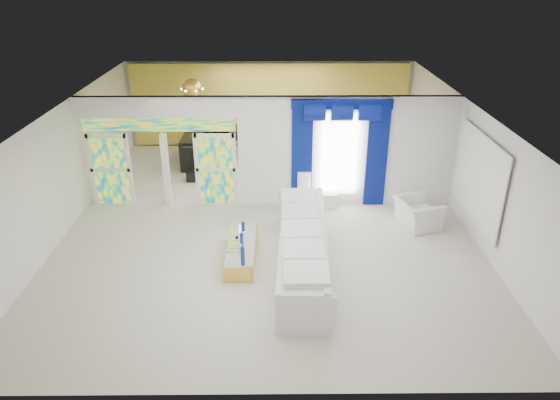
{
  "coord_description": "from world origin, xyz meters",
  "views": [
    {
      "loc": [
        0.21,
        -11.95,
        6.13
      ],
      "look_at": [
        0.3,
        -1.2,
        1.1
      ],
      "focal_mm": 32.85,
      "sensor_mm": 36.0,
      "label": 1
    }
  ],
  "objects_px": {
    "console_table": "(315,199)",
    "grand_piano": "(207,148)",
    "coffee_table": "(242,252)",
    "armchair": "(418,213)",
    "white_sofa": "(303,250)"
  },
  "relations": [
    {
      "from": "white_sofa",
      "to": "armchair",
      "type": "relative_size",
      "value": 4.22
    },
    {
      "from": "coffee_table",
      "to": "armchair",
      "type": "distance_m",
      "value": 4.66
    },
    {
      "from": "console_table",
      "to": "grand_piano",
      "type": "distance_m",
      "value": 4.8
    },
    {
      "from": "armchair",
      "to": "grand_piano",
      "type": "bearing_deg",
      "value": 35.6
    },
    {
      "from": "console_table",
      "to": "armchair",
      "type": "relative_size",
      "value": 1.11
    },
    {
      "from": "white_sofa",
      "to": "console_table",
      "type": "xyz_separation_m",
      "value": [
        0.49,
        3.11,
        -0.23
      ]
    },
    {
      "from": "white_sofa",
      "to": "coffee_table",
      "type": "bearing_deg",
      "value": 170.14
    },
    {
      "from": "coffee_table",
      "to": "grand_piano",
      "type": "distance_m",
      "value": 6.43
    },
    {
      "from": "console_table",
      "to": "grand_piano",
      "type": "relative_size",
      "value": 0.62
    },
    {
      "from": "white_sofa",
      "to": "armchair",
      "type": "bearing_deg",
      "value": 35.51
    },
    {
      "from": "console_table",
      "to": "armchair",
      "type": "bearing_deg",
      "value": -24.82
    },
    {
      "from": "console_table",
      "to": "grand_piano",
      "type": "xyz_separation_m",
      "value": [
        -3.34,
        3.43,
        0.29
      ]
    },
    {
      "from": "white_sofa",
      "to": "grand_piano",
      "type": "relative_size",
      "value": 2.34
    },
    {
      "from": "console_table",
      "to": "armchair",
      "type": "distance_m",
      "value": 2.78
    },
    {
      "from": "coffee_table",
      "to": "armchair",
      "type": "bearing_deg",
      "value": 20.64
    }
  ]
}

